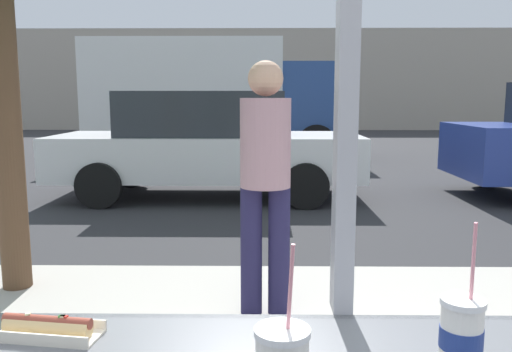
# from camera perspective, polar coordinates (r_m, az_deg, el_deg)

# --- Properties ---
(ground_plane) EXTENTS (60.00, 60.00, 0.00)m
(ground_plane) POSITION_cam_1_polar(r_m,az_deg,el_deg) (9.35, 2.00, -0.81)
(ground_plane) COLOR #2D2D30
(building_facade_far) EXTENTS (28.00, 1.20, 4.66)m
(building_facade_far) POSITION_cam_1_polar(r_m,az_deg,el_deg) (25.22, 1.23, 10.41)
(building_facade_far) COLOR #A89E8E
(building_facade_far) RESTS_ON ground
(soda_cup_left) EXTENTS (0.09, 0.09, 0.32)m
(soda_cup_left) POSITION_cam_1_polar(r_m,az_deg,el_deg) (1.15, 21.47, -15.96)
(soda_cup_left) COLOR white
(soda_cup_left) RESTS_ON window_counter
(hotdog_tray_near) EXTENTS (0.26, 0.13, 0.05)m
(hotdog_tray_near) POSITION_cam_1_polar(r_m,az_deg,el_deg) (1.35, -21.77, -15.07)
(hotdog_tray_near) COLOR beige
(hotdog_tray_near) RESTS_ON window_counter
(parked_car_white) EXTENTS (4.61, 1.92, 1.61)m
(parked_car_white) POSITION_cam_1_polar(r_m,az_deg,el_deg) (8.03, -5.38, 3.55)
(parked_car_white) COLOR silver
(parked_car_white) RESTS_ON ground
(box_truck) EXTENTS (6.47, 2.44, 2.90)m
(box_truck) POSITION_cam_1_polar(r_m,az_deg,el_deg) (13.27, -4.39, 8.82)
(box_truck) COLOR silver
(box_truck) RESTS_ON ground
(pedestrian) EXTENTS (0.32, 0.32, 1.63)m
(pedestrian) POSITION_cam_1_polar(r_m,az_deg,el_deg) (3.31, 1.03, 0.40)
(pedestrian) COLOR #221F44
(pedestrian) RESTS_ON sidewalk_strip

